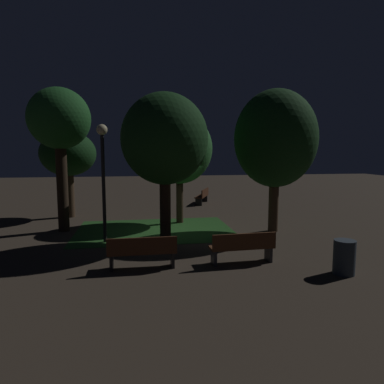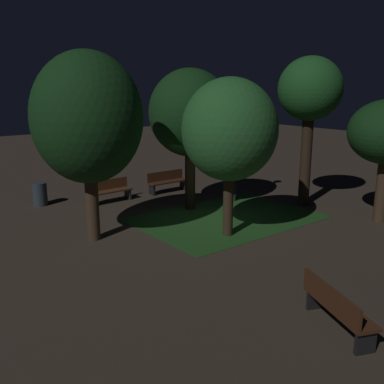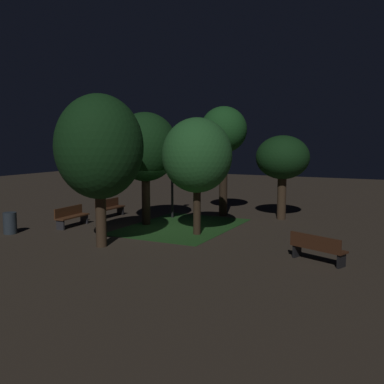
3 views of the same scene
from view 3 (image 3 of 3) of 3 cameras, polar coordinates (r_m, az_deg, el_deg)
The scene contains 12 objects.
ground_plane at distance 18.82m, azimuth -2.95°, elevation -4.89°, with size 60.00×60.00×0.00m, color #3D3328.
grass_lawn at distance 19.42m, azimuth -1.33°, elevation -4.50°, with size 6.04×4.34×0.01m, color #23511E.
bench_lawn_edge at distance 22.16m, azimuth -10.68°, elevation -1.97°, with size 1.80×0.49×0.88m.
bench_by_lamp at distance 20.08m, azimuth -15.42°, elevation -2.99°, with size 1.82×0.56×0.88m.
bench_near_trees at distance 14.26m, azimuth 15.94°, elevation -6.94°, with size 1.14×1.84×0.88m.
tree_tall_center at distance 17.46m, azimuth 0.66°, elevation 4.74°, with size 2.80×2.80×4.69m.
tree_left_canopy at distance 19.68m, azimuth -6.08°, elevation 5.76°, with size 2.91×2.91×5.03m.
tree_lawn_side at distance 22.02m, azimuth 4.13°, elevation 7.77°, with size 2.31×2.31×5.46m.
tree_back_left at distance 21.37m, azimuth 11.69°, elevation 4.29°, with size 2.54×2.54×4.03m.
tree_near_wall at distance 15.74m, azimuth -11.97°, elevation 5.68°, with size 3.10×3.10×5.40m.
lamp_post_path_center at distance 21.34m, azimuth -2.60°, elevation 3.93°, with size 0.36×0.36×3.97m.
trash_bin at distance 19.37m, azimuth -22.57°, elevation -3.75°, with size 0.53×0.53×0.88m, color #2D3842.
Camera 3 is at (16.01, 9.14, 3.79)m, focal length 41.05 mm.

